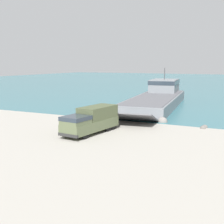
{
  "coord_description": "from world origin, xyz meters",
  "views": [
    {
      "loc": [
        17.2,
        -34.2,
        7.97
      ],
      "look_at": [
        -0.21,
        1.47,
        1.64
      ],
      "focal_mm": 50.0,
      "sensor_mm": 36.0,
      "label": 1
    }
  ],
  "objects_px": {
    "soldier_on_ramp": "(75,122)",
    "cargo_crate": "(66,134)",
    "military_truck": "(91,120)",
    "landing_craft": "(158,97)"
  },
  "relations": [
    {
      "from": "landing_craft",
      "to": "cargo_crate",
      "type": "distance_m",
      "value": 28.64
    },
    {
      "from": "military_truck",
      "to": "cargo_crate",
      "type": "height_order",
      "value": "military_truck"
    },
    {
      "from": "cargo_crate",
      "to": "soldier_on_ramp",
      "type": "bearing_deg",
      "value": 105.23
    },
    {
      "from": "military_truck",
      "to": "cargo_crate",
      "type": "bearing_deg",
      "value": -25.25
    },
    {
      "from": "soldier_on_ramp",
      "to": "cargo_crate",
      "type": "distance_m",
      "value": 3.45
    },
    {
      "from": "military_truck",
      "to": "soldier_on_ramp",
      "type": "height_order",
      "value": "military_truck"
    },
    {
      "from": "military_truck",
      "to": "soldier_on_ramp",
      "type": "distance_m",
      "value": 2.65
    },
    {
      "from": "soldier_on_ramp",
      "to": "cargo_crate",
      "type": "relative_size",
      "value": 2.53
    },
    {
      "from": "soldier_on_ramp",
      "to": "cargo_crate",
      "type": "xyz_separation_m",
      "value": [
        0.89,
        -3.26,
        -0.72
      ]
    },
    {
      "from": "military_truck",
      "to": "soldier_on_ramp",
      "type": "xyz_separation_m",
      "value": [
        -2.51,
        0.65,
        -0.52
      ]
    }
  ]
}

